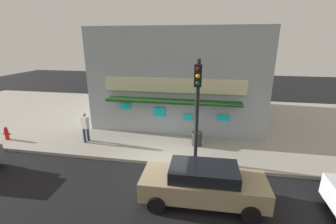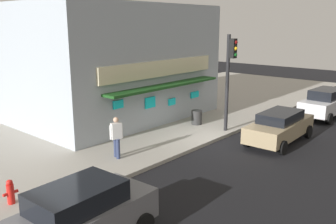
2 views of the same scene
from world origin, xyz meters
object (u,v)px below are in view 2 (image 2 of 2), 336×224
Objects in this scene: traffic_light at (230,70)px; parked_car_white at (326,103)px; parked_car_grey at (78,217)px; parked_car_tan at (280,126)px; fire_hydrant at (10,192)px; pedestrian at (116,136)px; trash_can at (197,117)px.

traffic_light reaches higher than parked_car_white.
traffic_light is at bearing 13.10° from parked_car_grey.
fire_hydrant is at bearing 163.82° from parked_car_tan.
parked_car_tan is (6.83, -3.94, -0.32)m from pedestrian.
parked_car_white is (6.99, -2.57, -2.43)m from traffic_light.
traffic_light is 1.16× the size of parked_car_grey.
parked_car_grey is (-11.49, 0.05, 0.08)m from parked_car_tan.
parked_car_white is at bearing -32.85° from trash_can.
pedestrian is (4.80, 0.56, 0.57)m from fire_hydrant.
pedestrian is 0.38× the size of parked_car_tan.
pedestrian is at bearing 39.80° from parked_car_grey.
fire_hydrant is 3.34m from parked_car_grey.
fire_hydrant is at bearing -173.83° from trash_can.
pedestrian reaches higher than parked_car_grey.
pedestrian is 0.41× the size of parked_car_grey.
parked_car_grey is at bearing -87.65° from fire_hydrant.
parked_car_white is at bearing -0.02° from parked_car_grey.
traffic_light reaches higher than trash_can.
traffic_light is 3.66m from parked_car_tan.
parked_car_tan is 1.02× the size of parked_car_white.
parked_car_white is (13.36, -3.89, -0.24)m from pedestrian.
fire_hydrant reaches higher than trash_can.
trash_can is at bearing 22.37° from parked_car_grey.
pedestrian is 6.08m from parked_car_grey.
pedestrian is at bearing 163.76° from parked_car_white.
parked_car_white is at bearing -16.24° from pedestrian.
parked_car_grey is at bearing -166.90° from traffic_light.
fire_hydrant is 18.47m from parked_car_white.
trash_can is 0.18× the size of parked_car_grey.
parked_car_grey is (0.14, -3.32, 0.32)m from fire_hydrant.
parked_car_white is at bearing -20.21° from traffic_light.
fire_hydrant is 0.17× the size of parked_car_white.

